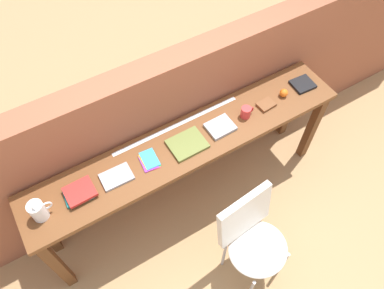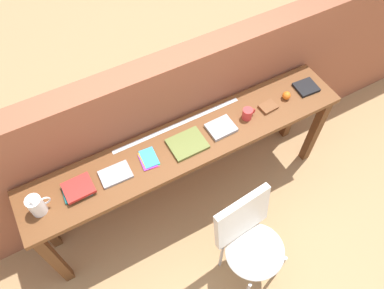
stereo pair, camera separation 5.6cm
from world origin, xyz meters
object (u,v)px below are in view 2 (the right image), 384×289
at_px(book_repair_rightmost, 306,87).
at_px(book_stack_leftmost, 78,189).
at_px(sports_ball_small, 286,96).
at_px(leather_journal_brown, 268,107).
at_px(book_open_centre, 187,144).
at_px(mug, 248,114).
at_px(magazine_cycling, 116,174).
at_px(pitcher_white, 37,205).
at_px(chair_white_moulded, 250,240).
at_px(pamphlet_pile_colourful, 149,159).

bearing_deg(book_repair_rightmost, book_stack_leftmost, -176.14).
bearing_deg(sports_ball_small, book_stack_leftmost, 179.83).
height_order(leather_journal_brown, sports_ball_small, sports_ball_small).
height_order(book_open_centre, sports_ball_small, sports_ball_small).
relative_size(mug, book_repair_rightmost, 0.64).
bearing_deg(magazine_cycling, pitcher_white, -177.31).
distance_m(pitcher_white, magazine_cycling, 0.53).
height_order(chair_white_moulded, book_stack_leftmost, book_stack_leftmost).
relative_size(book_open_centre, leather_journal_brown, 2.00).
distance_m(book_stack_leftmost, book_open_centre, 0.81).
height_order(pamphlet_pile_colourful, leather_journal_brown, leather_journal_brown).
bearing_deg(chair_white_moulded, pamphlet_pile_colourful, 119.11).
relative_size(book_stack_leftmost, sports_ball_small, 3.19).
xyz_separation_m(pamphlet_pile_colourful, book_open_centre, (0.30, -0.02, 0.00)).
distance_m(chair_white_moulded, pitcher_white, 1.45).
distance_m(book_stack_leftmost, leather_journal_brown, 1.52).
distance_m(pamphlet_pile_colourful, book_repair_rightmost, 1.39).
height_order(mug, book_repair_rightmost, mug).
bearing_deg(chair_white_moulded, pitcher_white, 148.58).
height_order(pitcher_white, magazine_cycling, pitcher_white).
height_order(pitcher_white, mug, pitcher_white).
xyz_separation_m(book_open_centre, leather_journal_brown, (0.71, 0.00, 0.00)).
bearing_deg(mug, book_stack_leftmost, 179.20).
bearing_deg(pitcher_white, magazine_cycling, 1.26).
height_order(magazine_cycling, leather_journal_brown, leather_journal_brown).
xyz_separation_m(book_stack_leftmost, book_open_centre, (0.81, -0.02, -0.01)).
height_order(book_open_centre, leather_journal_brown, leather_journal_brown).
distance_m(magazine_cycling, book_open_centre, 0.55).
distance_m(pamphlet_pile_colourful, leather_journal_brown, 1.01).
bearing_deg(book_repair_rightmost, leather_journal_brown, -173.12).
bearing_deg(book_open_centre, pitcher_white, 179.32).
xyz_separation_m(book_stack_leftmost, book_repair_rightmost, (1.90, 0.00, -0.01)).
xyz_separation_m(pamphlet_pile_colourful, leather_journal_brown, (1.01, -0.01, 0.00)).
bearing_deg(pitcher_white, book_stack_leftmost, 3.98).
bearing_deg(mug, book_open_centre, -179.76).
distance_m(pitcher_white, mug, 1.58).
distance_m(book_open_centre, leather_journal_brown, 0.71).
distance_m(pitcher_white, pamphlet_pile_colourful, 0.78).
relative_size(chair_white_moulded, pamphlet_pile_colourful, 4.98).
xyz_separation_m(chair_white_moulded, book_open_centre, (-0.11, 0.72, 0.36)).
height_order(pamphlet_pile_colourful, mug, mug).
height_order(chair_white_moulded, sports_ball_small, sports_ball_small).
bearing_deg(sports_ball_small, leather_journal_brown, -176.05).
height_order(book_stack_leftmost, magazine_cycling, book_stack_leftmost).
height_order(pamphlet_pile_colourful, sports_ball_small, sports_ball_small).
relative_size(pitcher_white, book_stack_leftmost, 0.88).
xyz_separation_m(pitcher_white, pamphlet_pile_colourful, (0.77, 0.01, -0.07)).
bearing_deg(book_repair_rightmost, sports_ball_small, -173.82).
distance_m(pitcher_white, leather_journal_brown, 1.78).
bearing_deg(book_repair_rightmost, pitcher_white, -175.67).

